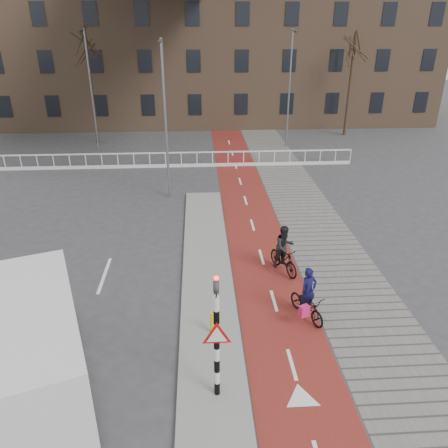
{
  "coord_description": "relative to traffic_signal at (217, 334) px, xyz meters",
  "views": [
    {
      "loc": [
        -0.92,
        -10.06,
        8.57
      ],
      "look_at": [
        0.0,
        5.0,
        1.5
      ],
      "focal_mm": 35.0,
      "sensor_mm": 36.0,
      "label": 1
    }
  ],
  "objects": [
    {
      "name": "curb_island",
      "position": [
        -0.1,
        6.02,
        -1.93
      ],
      "size": [
        1.8,
        16.0,
        0.12
      ],
      "primitive_type": "cube",
      "color": "gray",
      "rests_on": "ground"
    },
    {
      "name": "cyclist_far",
      "position": [
        2.74,
        5.87,
        -1.21
      ],
      "size": [
        1.12,
        1.78,
        1.87
      ],
      "rotation": [
        0.0,
        0.0,
        0.4
      ],
      "color": "black",
      "rests_on": "bike_lane"
    },
    {
      "name": "townhouse_row",
      "position": [
        -2.4,
        34.02,
        5.82
      ],
      "size": [
        46.0,
        10.0,
        15.9
      ],
      "color": "#7F6047",
      "rests_on": "ground"
    },
    {
      "name": "bike_lane",
      "position": [
        2.1,
        12.02,
        -1.98
      ],
      "size": [
        2.5,
        60.0,
        0.01
      ],
      "primitive_type": "cube",
      "color": "maroon",
      "rests_on": "ground"
    },
    {
      "name": "cyclist_near",
      "position": [
        2.97,
        3.08,
        -1.39
      ],
      "size": [
        1.19,
        1.75,
        1.76
      ],
      "rotation": [
        0.0,
        0.0,
        0.41
      ],
      "color": "black",
      "rests_on": "bike_lane"
    },
    {
      "name": "traffic_signal",
      "position": [
        0.0,
        0.0,
        0.0
      ],
      "size": [
        0.8,
        0.8,
        3.68
      ],
      "color": "black",
      "rests_on": "curb_island"
    },
    {
      "name": "railing",
      "position": [
        -4.4,
        19.02,
        -1.68
      ],
      "size": [
        28.0,
        0.1,
        0.99
      ],
      "color": "silver",
      "rests_on": "ground"
    },
    {
      "name": "van",
      "position": [
        -4.53,
        0.72,
        -0.74
      ],
      "size": [
        3.94,
        5.93,
        2.37
      ],
      "rotation": [
        0.0,
        0.0,
        0.35
      ],
      "color": "silver",
      "rests_on": "ground"
    },
    {
      "name": "ground",
      "position": [
        0.6,
        2.02,
        -1.99
      ],
      "size": [
        120.0,
        120.0,
        0.0
      ],
      "primitive_type": "plane",
      "color": "#38383A",
      "rests_on": "ground"
    },
    {
      "name": "tree_right",
      "position": [
        11.72,
        26.85,
        1.91
      ],
      "size": [
        0.23,
        0.23,
        7.8
      ],
      "primitive_type": "cylinder",
      "color": "black",
      "rests_on": "ground"
    },
    {
      "name": "bollard",
      "position": [
        -0.03,
        2.39,
        -1.53
      ],
      "size": [
        0.12,
        0.12,
        0.69
      ],
      "primitive_type": "cylinder",
      "color": "#E5B90C",
      "rests_on": "curb_island"
    },
    {
      "name": "sidewalk",
      "position": [
        4.9,
        12.02,
        -1.98
      ],
      "size": [
        3.0,
        60.0,
        0.01
      ],
      "primitive_type": "cube",
      "color": "slate",
      "rests_on": "ground"
    },
    {
      "name": "streetlight_near",
      "position": [
        -1.89,
        13.83,
        1.93
      ],
      "size": [
        0.12,
        0.12,
        7.84
      ],
      "primitive_type": "cylinder",
      "color": "slate",
      "rests_on": "ground"
    },
    {
      "name": "tree_mid",
      "position": [
        -7.99,
        25.57,
        2.13
      ],
      "size": [
        0.24,
        0.24,
        8.24
      ],
      "primitive_type": "cylinder",
      "color": "black",
      "rests_on": "ground"
    },
    {
      "name": "streetlight_left",
      "position": [
        -7.48,
        23.3,
        2.05
      ],
      "size": [
        0.12,
        0.12,
        8.09
      ],
      "primitive_type": "cylinder",
      "color": "slate",
      "rests_on": "ground"
    },
    {
      "name": "streetlight_right",
      "position": [
        6.23,
        23.51,
        2.03
      ],
      "size": [
        0.12,
        0.12,
        8.03
      ],
      "primitive_type": "cylinder",
      "color": "slate",
      "rests_on": "ground"
    }
  ]
}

